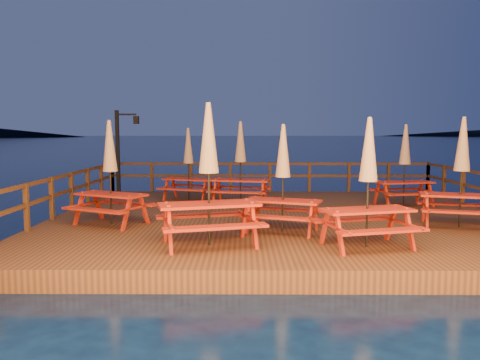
{
  "coord_description": "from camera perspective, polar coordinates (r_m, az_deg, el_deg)",
  "views": [
    {
      "loc": [
        -0.99,
        -12.39,
        2.66
      ],
      "look_at": [
        -1.08,
        0.6,
        1.29
      ],
      "focal_mm": 35.0,
      "sensor_mm": 36.0,
      "label": 1
    }
  ],
  "objects": [
    {
      "name": "lamp_post",
      "position": [
        17.51,
        -14.21,
        4.3
      ],
      "size": [
        0.85,
        0.18,
        3.0
      ],
      "color": "black",
      "rests_on": "deck"
    },
    {
      "name": "picnic_table_6",
      "position": [
        10.45,
        5.25,
        0.44
      ],
      "size": [
        2.05,
        1.86,
        2.41
      ],
      "rotation": [
        0.0,
        0.0,
        -0.34
      ],
      "color": "maroon",
      "rests_on": "deck"
    },
    {
      "name": "picnic_table_7",
      "position": [
        14.38,
        0.06,
        2.28
      ],
      "size": [
        2.03,
        1.78,
        2.55
      ],
      "rotation": [
        0.0,
        0.0,
        -0.2
      ],
      "color": "maroon",
      "rests_on": "deck"
    },
    {
      "name": "railing",
      "position": [
        14.28,
        4.36,
        -0.02
      ],
      "size": [
        11.8,
        9.75,
        1.1
      ],
      "color": "#391E12",
      "rests_on": "deck"
    },
    {
      "name": "picnic_table_2",
      "position": [
        15.35,
        -6.3,
        2.09
      ],
      "size": [
        2.0,
        1.82,
        2.35
      ],
      "rotation": [
        0.0,
        0.0,
        -0.34
      ],
      "color": "maroon",
      "rests_on": "deck"
    },
    {
      "name": "picnic_table_3",
      "position": [
        14.94,
        19.43,
        1.89
      ],
      "size": [
        1.95,
        1.7,
        2.45
      ],
      "rotation": [
        0.0,
        0.0,
        0.19
      ],
      "color": "maroon",
      "rests_on": "deck"
    },
    {
      "name": "ground",
      "position": [
        12.71,
        4.87,
        -6.09
      ],
      "size": [
        500.0,
        500.0,
        0.0
      ],
      "primitive_type": "plane",
      "color": "black",
      "rests_on": "ground"
    },
    {
      "name": "picnic_table_1",
      "position": [
        9.15,
        -3.83,
        0.97
      ],
      "size": [
        2.32,
        2.08,
        2.81
      ],
      "rotation": [
        0.0,
        0.0,
        0.27
      ],
      "color": "maroon",
      "rests_on": "deck"
    },
    {
      "name": "picnic_table_5",
      "position": [
        11.64,
        -15.54,
        1.09
      ],
      "size": [
        2.21,
        2.06,
        2.51
      ],
      "rotation": [
        0.0,
        0.0,
        -0.45
      ],
      "color": "maroon",
      "rests_on": "deck"
    },
    {
      "name": "deck",
      "position": [
        12.67,
        4.88,
        -5.2
      ],
      "size": [
        12.0,
        10.0,
        0.4
      ],
      "primitive_type": "cube",
      "color": "#3F2614",
      "rests_on": "ground"
    },
    {
      "name": "picnic_table_4",
      "position": [
        9.32,
        15.34,
        -0.05
      ],
      "size": [
        2.07,
        1.85,
        2.52
      ],
      "rotation": [
        0.0,
        0.0,
        0.26
      ],
      "color": "maroon",
      "rests_on": "deck"
    },
    {
      "name": "deck_piles",
      "position": [
        12.78,
        4.86,
        -7.4
      ],
      "size": [
        11.44,
        9.44,
        1.4
      ],
      "color": "#391E12",
      "rests_on": "ground"
    },
    {
      "name": "picnic_table_0",
      "position": [
        12.08,
        25.4,
        1.07
      ],
      "size": [
        2.14,
        1.91,
        2.58
      ],
      "rotation": [
        0.0,
        0.0,
        -0.27
      ],
      "color": "maroon",
      "rests_on": "deck"
    }
  ]
}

